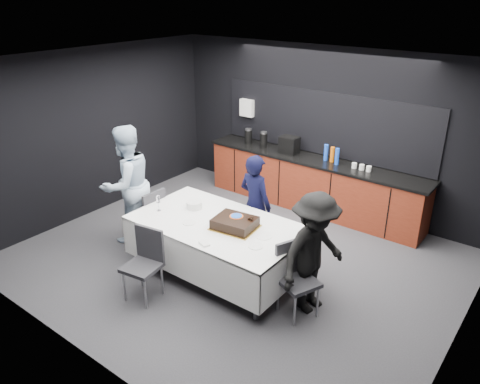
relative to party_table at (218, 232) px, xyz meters
The scene contains 18 objects.
ground 0.76m from the party_table, 90.00° to the left, with size 6.00×6.00×0.00m, color #3D3D42.
room_shell 1.28m from the party_table, 90.00° to the left, with size 6.04×5.04×2.82m.
kitchenette 2.62m from the party_table, 90.35° to the left, with size 4.10×0.64×2.05m.
party_table is the anchor object (origin of this frame).
cake_assembly 0.35m from the party_table, ahead, with size 0.62×0.53×0.18m.
plate_stack 0.60m from the party_table, 164.75° to the left, with size 0.23×0.23×0.10m, color white.
loose_plate_near 0.41m from the party_table, 141.62° to the right, with size 0.18×0.18×0.01m, color white.
loose_plate_right_a 0.73m from the party_table, ahead, with size 0.21×0.21×0.01m, color white.
loose_plate_right_b 0.81m from the party_table, 14.34° to the right, with size 0.19×0.19×0.01m, color white.
loose_plate_far 0.38m from the party_table, 91.44° to the left, with size 0.20×0.20×0.01m, color white.
fork_pile 0.61m from the party_table, 65.82° to the right, with size 0.15×0.09×0.02m, color white.
champagne_flute 0.96m from the party_table, 166.24° to the right, with size 0.06×0.06×0.22m.
chair_left 1.29m from the party_table, behind, with size 0.43×0.43×0.92m.
chair_right 1.27m from the party_table, ahead, with size 0.55×0.55×0.92m.
chair_near 1.03m from the party_table, 113.27° to the right, with size 0.48×0.48×0.92m.
person_center 0.83m from the party_table, 87.53° to the left, with size 0.55×0.36×1.51m, color black.
person_left 1.75m from the party_table, behind, with size 0.89×0.69×1.83m, color silver.
person_right 1.42m from the party_table, ahead, with size 1.00×0.58×1.55m, color black.
Camera 1 is at (3.59, -4.62, 3.68)m, focal length 35.00 mm.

